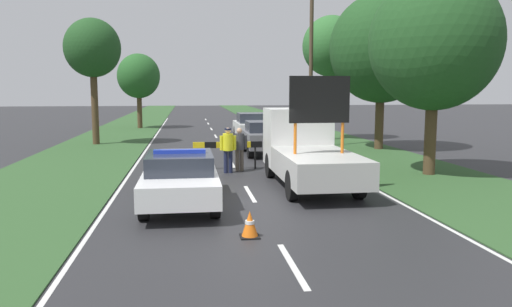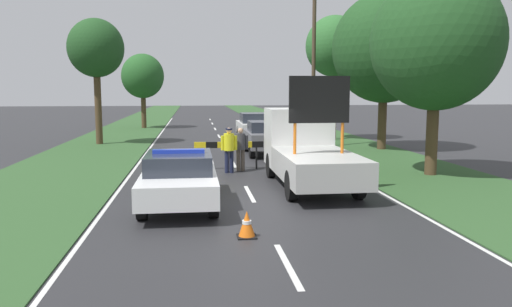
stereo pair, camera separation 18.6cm
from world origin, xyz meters
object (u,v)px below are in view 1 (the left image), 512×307
object	(u,v)px
traffic_cone_near_police	(272,158)
traffic_cone_centre_front	(170,176)
police_car	(180,177)
queued_car_suv_grey	(265,137)
police_officer	(228,146)
traffic_cone_near_truck	(250,224)
roadside_tree_mid_left	(139,76)
roadside_tree_far_left	(92,49)
roadside_tree_mid_right	(435,42)
roadside_tree_near_left	(382,48)
utility_pole	(311,61)
road_barrier	(228,147)
work_truck	(307,150)
pedestrian_civilian	(239,146)
queued_car_van_white	(252,126)
roadside_tree_near_right	(331,47)

from	to	relation	value
traffic_cone_near_police	traffic_cone_centre_front	xyz separation A→B (m)	(-4.02, -3.70, -0.01)
police_car	traffic_cone_centre_front	xyz separation A→B (m)	(-0.40, 3.19, -0.50)
queued_car_suv_grey	police_officer	bearing A→B (deg)	66.91
traffic_cone_near_truck	roadside_tree_mid_left	size ratio (longest dim) A/B	0.10
queued_car_suv_grey	roadside_tree_far_left	xyz separation A→B (m)	(-8.66, 5.41, 4.40)
police_car	roadside_tree_mid_right	world-z (taller)	roadside_tree_mid_right
roadside_tree_mid_right	roadside_tree_near_left	bearing A→B (deg)	81.78
police_car	utility_pole	size ratio (longest dim) A/B	0.55
road_barrier	roadside_tree_far_left	world-z (taller)	roadside_tree_far_left
police_car	police_officer	xyz separation A→B (m)	(1.67, 4.94, 0.25)
road_barrier	roadside_tree_near_left	world-z (taller)	roadside_tree_near_left
queued_car_suv_grey	roadside_tree_mid_left	xyz separation A→B (m)	(-7.32, 16.87, 3.21)
work_truck	traffic_cone_centre_front	xyz separation A→B (m)	(-4.42, 0.78, -0.88)
roadside_tree_mid_right	roadside_tree_far_left	size ratio (longest dim) A/B	1.03
pedestrian_civilian	traffic_cone_near_truck	distance (m)	8.53
police_car	queued_car_van_white	distance (m)	16.94
police_officer	traffic_cone_near_truck	distance (m)	8.12
traffic_cone_near_police	roadside_tree_near_right	bearing A→B (deg)	61.10
pedestrian_civilian	traffic_cone_near_police	distance (m)	2.27
police_car	traffic_cone_near_truck	xyz separation A→B (m)	(1.47, -3.15, -0.47)
road_barrier	roadside_tree_mid_right	xyz separation A→B (m)	(7.08, -2.23, 3.81)
roadside_tree_far_left	queued_car_van_white	bearing A→B (deg)	7.00
roadside_tree_near_left	roadside_tree_mid_right	bearing A→B (deg)	-98.22
roadside_tree_far_left	utility_pole	size ratio (longest dim) A/B	0.78
queued_car_suv_grey	roadside_tree_near_right	bearing A→B (deg)	-128.38
traffic_cone_centre_front	roadside_tree_near_right	distance (m)	16.80
police_officer	traffic_cone_near_police	xyz separation A→B (m)	(1.96, 1.95, -0.73)
pedestrian_civilian	queued_car_van_white	size ratio (longest dim) A/B	0.36
traffic_cone_centre_front	roadside_tree_near_right	bearing A→B (deg)	54.84
roadside_tree_mid_left	roadside_tree_far_left	bearing A→B (deg)	-96.67
work_truck	police_officer	xyz separation A→B (m)	(-2.35, 2.52, -0.14)
work_truck	queued_car_van_white	xyz separation A→B (m)	(0.00, 14.04, -0.27)
traffic_cone_near_police	utility_pole	size ratio (longest dim) A/B	0.06
traffic_cone_near_police	roadside_tree_mid_right	xyz separation A→B (m)	(5.18, -3.36, 4.42)
traffic_cone_near_police	roadside_tree_mid_right	bearing A→B (deg)	-32.96
traffic_cone_near_truck	queued_car_suv_grey	bearing A→B (deg)	79.89
roadside_tree_mid_right	queued_car_suv_grey	bearing A→B (deg)	127.89
police_car	pedestrian_civilian	world-z (taller)	pedestrian_civilian
roadside_tree_far_left	traffic_cone_near_truck	bearing A→B (deg)	-71.13
traffic_cone_centre_front	work_truck	bearing A→B (deg)	-10.00
queued_car_suv_grey	utility_pole	size ratio (longest dim) A/B	0.45
roadside_tree_far_left	roadside_tree_near_right	bearing A→B (deg)	3.64
pedestrian_civilian	roadside_tree_mid_left	xyz separation A→B (m)	(-5.64, 21.49, 3.09)
roadside_tree_mid_right	utility_pole	size ratio (longest dim) A/B	0.80
pedestrian_civilian	roadside_tree_mid_right	bearing A→B (deg)	-22.48
police_officer	roadside_tree_near_left	xyz separation A→B (m)	(8.23, 6.19, 4.09)
pedestrian_civilian	roadside_tree_near_right	distance (m)	13.57
queued_car_van_white	roadside_tree_mid_left	size ratio (longest dim) A/B	0.78
queued_car_suv_grey	roadside_tree_far_left	bearing A→B (deg)	-32.00
queued_car_van_white	pedestrian_civilian	bearing A→B (deg)	80.35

